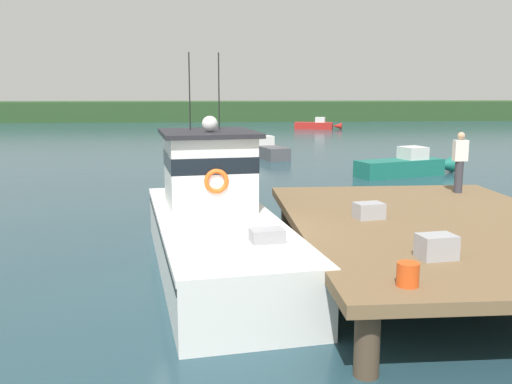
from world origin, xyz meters
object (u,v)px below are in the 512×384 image
moored_boat_outer_mooring (406,166)px  moored_boat_far_right (266,150)px  crate_stack_mid_dock (369,211)px  bait_bucket (408,274)px  moored_boat_off_the_point (317,125)px  deckhand_by_the_boat (460,161)px  crate_stack_near_edge (437,247)px  main_fishing_boat (213,221)px  mooring_buoy_channel_marker (257,147)px

moored_boat_outer_mooring → moored_boat_far_right: size_ratio=1.08×
crate_stack_mid_dock → moored_boat_far_right: crate_stack_mid_dock is taller
bait_bucket → moored_boat_off_the_point: 49.54m
crate_stack_mid_dock → bait_bucket: bearing=-98.4°
deckhand_by_the_boat → moored_boat_off_the_point: deckhand_by_the_boat is taller
bait_bucket → moored_boat_outer_mooring: 19.06m
crate_stack_near_edge → bait_bucket: size_ratio=1.76×
moored_boat_outer_mooring → crate_stack_near_edge: bearing=-107.6°
main_fishing_boat → bait_bucket: main_fishing_boat is taller
crate_stack_near_edge → moored_boat_outer_mooring: 17.57m
crate_stack_near_edge → moored_boat_far_right: 24.54m
bait_bucket → moored_boat_off_the_point: size_ratio=0.07×
main_fishing_boat → moored_boat_off_the_point: size_ratio=2.11×
crate_stack_mid_dock → moored_boat_off_the_point: 45.24m
moored_boat_off_the_point → mooring_buoy_channel_marker: bearing=-111.2°
moored_boat_far_right → moored_boat_off_the_point: (7.37, 23.13, -0.01)m
crate_stack_near_edge → bait_bucket: 1.57m
bait_bucket → deckhand_by_the_boat: 8.14m
crate_stack_near_edge → moored_boat_outer_mooring: bearing=72.4°
main_fishing_boat → mooring_buoy_channel_marker: main_fishing_boat is taller
deckhand_by_the_boat → moored_boat_outer_mooring: bearing=77.7°
moored_boat_outer_mooring → moored_boat_off_the_point: bearing=87.0°
main_fishing_boat → mooring_buoy_channel_marker: (2.95, 24.15, -0.77)m
main_fishing_boat → crate_stack_mid_dock: main_fishing_boat is taller
bait_bucket → mooring_buoy_channel_marker: bearing=89.6°
mooring_buoy_channel_marker → main_fishing_boat: bearing=-97.0°
main_fishing_boat → crate_stack_near_edge: 5.30m
deckhand_by_the_boat → moored_boat_outer_mooring: 11.23m
crate_stack_mid_dock → bait_bucket: (-0.63, -4.26, -0.00)m
moored_boat_off_the_point → deckhand_by_the_boat: bearing=-95.4°
crate_stack_mid_dock → moored_boat_outer_mooring: (5.61, 13.73, -0.92)m
main_fishing_boat → mooring_buoy_channel_marker: bearing=83.0°
moored_boat_far_right → moored_boat_off_the_point: size_ratio=1.04×
main_fishing_boat → moored_boat_outer_mooring: bearing=55.2°
main_fishing_boat → mooring_buoy_channel_marker: size_ratio=20.63×
crate_stack_mid_dock → moored_boat_far_right: (-0.14, 21.53, -0.95)m
crate_stack_near_edge → moored_boat_off_the_point: bearing=81.7°
main_fishing_boat → bait_bucket: 5.79m
moored_boat_outer_mooring → moored_boat_off_the_point: 30.97m
crate_stack_near_edge → bait_bucket: (-0.93, -1.26, -0.03)m
main_fishing_boat → moored_boat_outer_mooring: main_fishing_boat is taller
moored_boat_outer_mooring → crate_stack_mid_dock: bearing=-112.2°
main_fishing_boat → crate_stack_mid_dock: (3.34, -0.84, 0.36)m
crate_stack_near_edge → mooring_buoy_channel_marker: size_ratio=1.24×
deckhand_by_the_boat → bait_bucket: bearing=-118.6°
deckhand_by_the_boat → mooring_buoy_channel_marker: (-3.65, 22.13, -1.82)m
crate_stack_near_edge → deckhand_by_the_boat: 6.59m
crate_stack_mid_dock → moored_boat_off_the_point: size_ratio=0.13×
moored_boat_outer_mooring → moored_boat_far_right: (-5.75, 7.80, -0.04)m
crate_stack_mid_dock → main_fishing_boat: bearing=165.9°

